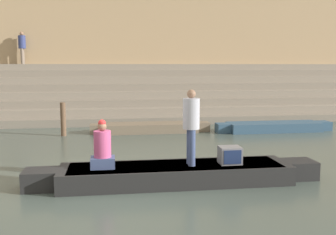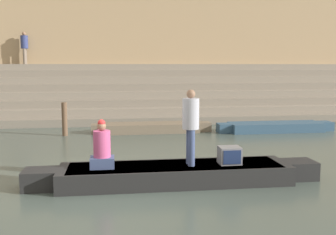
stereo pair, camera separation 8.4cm
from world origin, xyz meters
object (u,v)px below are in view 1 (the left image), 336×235
at_px(person_rowing, 103,149).
at_px(person_on_steps, 22,46).
at_px(moored_boat_distant, 151,127).
at_px(tv_set, 230,155).
at_px(rowboat_main, 176,173).
at_px(person_standing, 191,122).
at_px(mooring_post, 63,119).
at_px(moored_boat_shore, 274,126).

height_order(person_rowing, person_on_steps, person_on_steps).
bearing_deg(moored_boat_distant, tv_set, -78.31).
xyz_separation_m(rowboat_main, person_rowing, (-1.59, -0.01, 0.60)).
bearing_deg(person_standing, mooring_post, 122.55).
bearing_deg(person_rowing, moored_boat_shore, 31.86).
bearing_deg(person_standing, person_rowing, -176.22).
height_order(person_rowing, moored_boat_distant, person_rowing).
relative_size(person_standing, person_on_steps, 0.99).
xyz_separation_m(moored_boat_shore, person_on_steps, (-11.00, 7.35, 3.45)).
height_order(moored_boat_distant, person_on_steps, person_on_steps).
relative_size(person_standing, moored_boat_distant, 0.36).
bearing_deg(mooring_post, person_rowing, -76.35).
height_order(person_standing, tv_set, person_standing).
bearing_deg(rowboat_main, moored_boat_distant, 91.70).
bearing_deg(rowboat_main, person_rowing, -176.86).
distance_m(rowboat_main, tv_set, 1.28).
bearing_deg(rowboat_main, moored_boat_shore, 54.34).
bearing_deg(moored_boat_distant, person_rowing, -101.49).
relative_size(person_rowing, moored_boat_shore, 0.22).
relative_size(moored_boat_shore, person_on_steps, 2.78).
relative_size(person_standing, moored_boat_shore, 0.35).
relative_size(person_rowing, mooring_post, 0.84).
height_order(person_rowing, moored_boat_shore, person_rowing).
relative_size(person_standing, tv_set, 3.50).
bearing_deg(person_standing, tv_set, 2.27).
xyz_separation_m(rowboat_main, person_on_steps, (-6.00, 13.66, 3.41)).
relative_size(tv_set, mooring_post, 0.38).
distance_m(person_rowing, person_on_steps, 14.64).
xyz_separation_m(person_rowing, tv_set, (2.80, -0.04, -0.22)).
bearing_deg(moored_boat_distant, rowboat_main, -88.42).
bearing_deg(mooring_post, rowboat_main, -63.91).
bearing_deg(person_standing, moored_boat_distant, 95.96).
distance_m(rowboat_main, moored_boat_shore, 8.05).
xyz_separation_m(person_standing, mooring_post, (-3.49, 6.47, -0.75)).
bearing_deg(mooring_post, person_standing, -61.66).
relative_size(tv_set, person_on_steps, 0.28).
bearing_deg(rowboat_main, mooring_post, 118.84).
bearing_deg(person_on_steps, moored_boat_shore, -117.44).
relative_size(tv_set, moored_boat_shore, 0.10).
distance_m(moored_boat_distant, mooring_post, 3.33).
distance_m(rowboat_main, person_rowing, 1.70).
bearing_deg(mooring_post, tv_set, -56.07).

